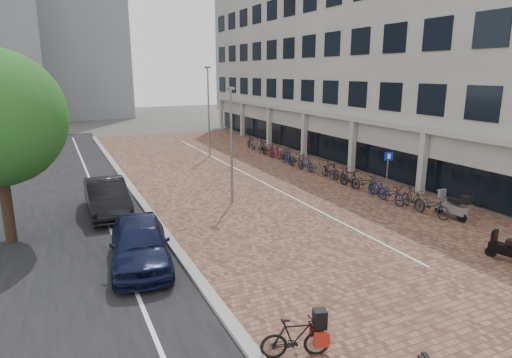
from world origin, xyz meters
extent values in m
plane|color=#474442|center=(0.00, 0.00, 0.00)|extent=(140.00, 140.00, 0.00)
cube|color=brown|center=(2.00, 12.00, 0.01)|extent=(14.50, 42.00, 0.04)
cube|color=black|center=(-9.00, 12.00, 0.01)|extent=(8.00, 50.00, 0.03)
cube|color=gray|center=(-5.10, 12.00, 0.07)|extent=(0.35, 42.00, 0.14)
cube|color=white|center=(-7.00, 12.00, 0.02)|extent=(0.12, 44.00, 0.00)
cube|color=white|center=(2.20, 12.00, 0.04)|extent=(0.10, 30.00, 0.00)
cube|color=#A6A6A1|center=(13.00, 16.00, 8.50)|extent=(8.00, 40.00, 13.00)
cube|color=black|center=(9.60, 16.00, 1.70)|extent=(0.15, 38.00, 3.20)
cube|color=#A6A6A1|center=(9.40, 16.00, 3.45)|extent=(1.60, 38.00, 0.30)
cube|color=#A6A6A1|center=(8.80, 4.00, 1.70)|extent=(0.35, 0.35, 3.40)
cube|color=#A6A6A1|center=(8.80, 10.00, 1.70)|extent=(0.35, 0.35, 3.40)
cube|color=#A6A6A1|center=(8.80, 16.00, 1.70)|extent=(0.35, 0.35, 3.40)
cube|color=#A6A6A1|center=(8.80, 22.00, 1.70)|extent=(0.35, 0.35, 3.40)
cube|color=#A6A6A1|center=(8.80, 28.00, 1.70)|extent=(0.35, 0.35, 3.40)
cube|color=#A6A6A1|center=(8.80, 34.00, 1.70)|extent=(0.35, 0.35, 3.40)
cube|color=gray|center=(-4.00, 55.00, 13.00)|extent=(12.00, 10.00, 26.00)
imported|color=black|center=(-6.50, 1.37, 0.81)|extent=(2.53, 4.95, 1.61)
imported|color=black|center=(-6.82, 7.59, 0.80)|extent=(1.70, 4.86, 1.60)
imported|color=black|center=(-4.23, -5.15, 0.49)|extent=(1.71, 0.94, 0.99)
cube|color=black|center=(-4.23, -5.15, 0.94)|extent=(0.37, 0.35, 0.45)
cube|color=#A01E11|center=(-4.45, -5.15, 0.54)|extent=(0.36, 0.20, 0.35)
cube|color=#A01E11|center=(-4.01, -5.15, 0.54)|extent=(0.36, 0.20, 0.35)
cylinder|color=slate|center=(7.50, 5.18, 1.01)|extent=(0.07, 0.07, 2.01)
cube|color=#0D1CAE|center=(7.50, 5.15, 1.97)|extent=(0.43, 0.22, 0.46)
cylinder|color=slate|center=(-0.95, 6.79, 2.82)|extent=(0.12, 0.12, 5.63)
cylinder|color=slate|center=(2.09, 18.91, 3.35)|extent=(0.12, 0.12, 6.70)
cylinder|color=#382619|center=(-10.62, 5.56, 1.59)|extent=(0.41, 0.41, 3.19)
sphere|color=#20521C|center=(-10.05, 6.25, 4.10)|extent=(3.19, 3.19, 3.19)
imported|color=black|center=(6.44, 1.00, 0.52)|extent=(0.80, 2.01, 1.04)
imported|color=black|center=(6.45, 2.15, 0.53)|extent=(0.76, 1.80, 1.05)
imported|color=black|center=(6.15, 3.30, 0.52)|extent=(0.80, 2.01, 1.04)
imported|color=#16223E|center=(6.24, 4.45, 0.53)|extent=(0.74, 1.80, 1.05)
imported|color=black|center=(6.37, 5.60, 0.52)|extent=(1.14, 2.08, 1.04)
imported|color=black|center=(6.22, 6.75, 0.53)|extent=(0.59, 1.77, 1.05)
imported|color=#232228|center=(6.29, 7.90, 0.52)|extent=(0.75, 1.99, 1.04)
imported|color=black|center=(6.48, 9.05, 0.53)|extent=(0.59, 1.77, 1.05)
imported|color=#524E4B|center=(6.26, 10.20, 0.52)|extent=(0.83, 2.02, 1.04)
imported|color=#15183A|center=(6.11, 11.35, 0.53)|extent=(0.51, 1.75, 1.05)
imported|color=black|center=(6.11, 12.50, 0.52)|extent=(0.86, 2.03, 1.04)
imported|color=#141738|center=(6.03, 13.65, 0.53)|extent=(0.57, 1.77, 1.05)
imported|color=#222228|center=(6.51, 14.80, 0.52)|extent=(0.93, 2.04, 1.04)
imported|color=#431118|center=(6.20, 15.95, 0.53)|extent=(0.69, 1.79, 1.05)
imported|color=black|center=(6.29, 17.10, 0.52)|extent=(0.70, 1.98, 1.04)
imported|color=black|center=(6.30, 18.25, 0.53)|extent=(0.77, 1.80, 1.05)
imported|color=#5F5B57|center=(6.27, 19.40, 0.52)|extent=(0.73, 1.99, 1.04)
imported|color=black|center=(6.36, 20.55, 0.53)|extent=(0.60, 1.77, 1.05)
camera|label=1|loc=(-8.78, -12.73, 6.41)|focal=30.65mm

